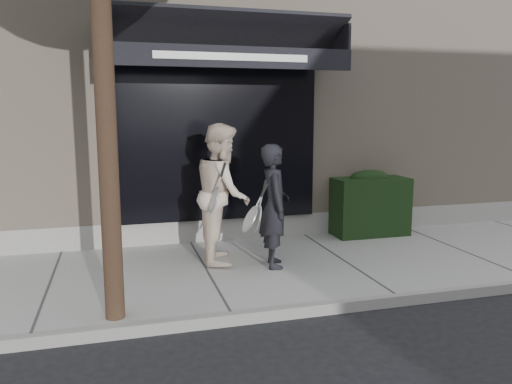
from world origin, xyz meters
name	(u,v)px	position (x,y,z in m)	size (l,w,h in m)	color
ground	(341,266)	(0.00, 0.00, 0.00)	(80.00, 80.00, 0.00)	black
sidewalk	(341,262)	(0.00, 0.00, 0.06)	(20.00, 3.00, 0.12)	#989893
curb	(398,300)	(0.00, -1.55, 0.07)	(20.00, 0.10, 0.14)	gray
building_facade	(252,90)	(-0.01, 4.96, 2.74)	(14.30, 8.04, 5.64)	#BEAA91
hedge	(369,204)	(1.10, 1.25, 0.66)	(1.30, 0.70, 1.14)	black
pedestrian_front	(274,206)	(-1.06, -0.06, 0.97)	(0.78, 0.79, 1.71)	black
pedestrian_back	(223,193)	(-1.68, 0.38, 1.11)	(0.93, 1.09, 1.98)	beige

